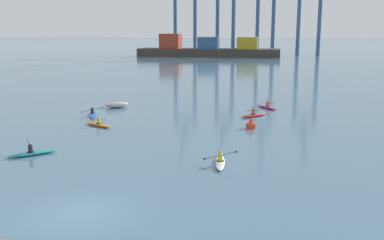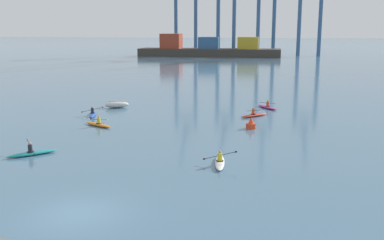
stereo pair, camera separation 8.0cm
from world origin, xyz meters
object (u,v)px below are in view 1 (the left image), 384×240
at_px(kayak_red, 254,115).
at_px(channel_buoy, 251,124).
at_px(kayak_teal, 32,153).
at_px(kayak_blue, 92,114).
at_px(gantry_crane_west, 185,0).
at_px(gantry_crane_east, 310,4).
at_px(gantry_crane_west_mid, 226,5).
at_px(kayak_magenta, 267,107).
at_px(kayak_orange, 98,124).
at_px(container_barge, 207,49).
at_px(kayak_white, 220,162).
at_px(capsized_dinghy, 117,105).

bearing_deg(kayak_red, channel_buoy, -90.68).
bearing_deg(kayak_teal, kayak_blue, 95.53).
height_order(gantry_crane_west, gantry_crane_east, gantry_crane_west).
xyz_separation_m(gantry_crane_west_mid, kayak_magenta, (13.91, -96.45, -15.80)).
distance_m(kayak_red, kayak_orange, 15.25).
bearing_deg(container_barge, kayak_white, -81.89).
distance_m(capsized_dinghy, kayak_blue, 4.78).
bearing_deg(kayak_red, gantry_crane_west, 104.06).
relative_size(gantry_crane_east, kayak_teal, 11.46).
xyz_separation_m(container_barge, gantry_crane_west_mid, (4.95, 5.74, 13.73)).
bearing_deg(kayak_teal, capsized_dinghy, 91.33).
bearing_deg(capsized_dinghy, kayak_white, -54.37).
height_order(container_barge, kayak_magenta, container_barge).
bearing_deg(gantry_crane_east, container_barge, -166.82).
xyz_separation_m(gantry_crane_west_mid, capsized_dinghy, (-2.51, -98.85, -15.62)).
relative_size(capsized_dinghy, kayak_teal, 0.97).
xyz_separation_m(gantry_crane_west_mid, kayak_blue, (-3.45, -103.53, -15.80)).
relative_size(gantry_crane_east, kayak_orange, 10.36).
relative_size(gantry_crane_west_mid, kayak_white, 9.22).
bearing_deg(kayak_white, kayak_red, 84.36).
bearing_deg(container_barge, channel_buoy, -80.17).
height_order(channel_buoy, kayak_magenta, channel_buoy).
relative_size(gantry_crane_west_mid, kayak_orange, 9.83).
distance_m(gantry_crane_east, kayak_white, 121.27).
height_order(kayak_white, kayak_red, same).
relative_size(gantry_crane_east, kayak_white, 9.72).
bearing_deg(gantry_crane_west_mid, channel_buoy, -83.29).
height_order(channel_buoy, kayak_teal, channel_buoy).
bearing_deg(kayak_orange, kayak_teal, -96.12).
xyz_separation_m(kayak_orange, kayak_blue, (-2.42, 4.62, -0.00)).
bearing_deg(kayak_blue, capsized_dinghy, 78.63).
distance_m(channel_buoy, kayak_blue, 16.32).
bearing_deg(kayak_blue, kayak_red, 7.77).
bearing_deg(kayak_magenta, gantry_crane_east, 82.83).
xyz_separation_m(kayak_red, kayak_teal, (-14.68, -16.49, 0.00)).
bearing_deg(gantry_crane_east, kayak_red, -97.54).
distance_m(container_barge, gantry_crane_west_mid, 15.68).
distance_m(container_barge, gantry_crane_east, 34.87).
xyz_separation_m(container_barge, kayak_white, (15.95, -111.96, -2.07)).
bearing_deg(gantry_crane_west_mid, gantry_crane_east, 3.41).
xyz_separation_m(gantry_crane_west, kayak_teal, (12.30, -124.23, -17.66)).
bearing_deg(gantry_crane_west, gantry_crane_east, -6.79).
bearing_deg(capsized_dinghy, kayak_magenta, 8.31).
bearing_deg(capsized_dinghy, kayak_teal, -88.67).
bearing_deg(kayak_white, kayak_orange, 141.58).
relative_size(gantry_crane_west, capsized_dinghy, 13.04).
bearing_deg(kayak_teal, kayak_magenta, 53.23).
height_order(gantry_crane_west_mid, kayak_blue, gantry_crane_west_mid).
xyz_separation_m(gantry_crane_west_mid, kayak_red, (12.62, -101.34, -15.80)).
distance_m(kayak_magenta, kayak_orange, 18.98).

